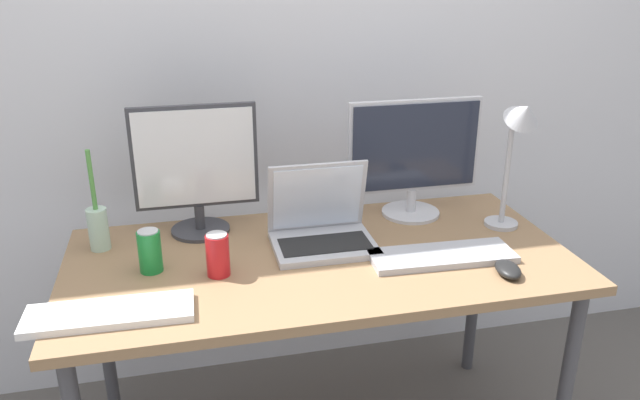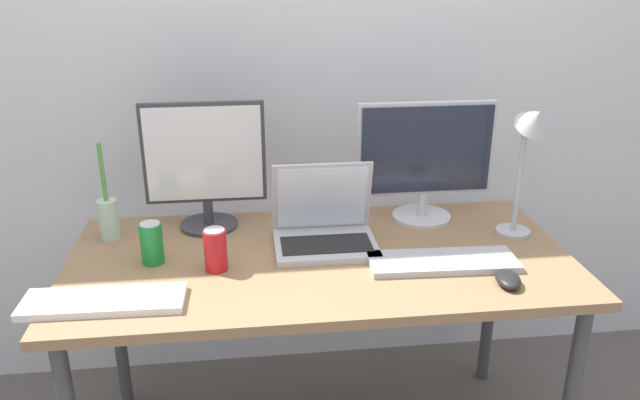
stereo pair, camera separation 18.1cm
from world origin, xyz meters
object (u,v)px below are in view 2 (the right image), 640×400
object	(u,v)px
soda_can_by_laptop	(152,243)
laptop_silver	(324,226)
soda_can_near_keyboard	(215,250)
monitor_center	(425,158)
monitor_left	(205,163)
mouse_by_keyboard	(508,279)
desk_lamp	(530,146)
bamboo_vase	(108,217)
keyboard_main	(443,262)
keyboard_aux	(104,301)
work_desk	(320,275)

from	to	relation	value
soda_can_by_laptop	laptop_silver	bearing A→B (deg)	7.70
laptop_silver	soda_can_near_keyboard	world-z (taller)	laptop_silver
monitor_center	laptop_silver	bearing A→B (deg)	-156.19
monitor_left	mouse_by_keyboard	world-z (taller)	monitor_left
monitor_left	monitor_center	bearing A→B (deg)	-1.27
soda_can_by_laptop	desk_lamp	size ratio (longest dim) A/B	0.28
monitor_center	bamboo_vase	distance (m)	1.04
keyboard_main	soda_can_near_keyboard	xyz separation A→B (m)	(-0.66, 0.05, 0.05)
keyboard_aux	bamboo_vase	bearing A→B (deg)	99.51
work_desk	keyboard_main	xyz separation A→B (m)	(0.35, -0.10, 0.08)
monitor_center	keyboard_main	world-z (taller)	monitor_center
monitor_left	monitor_center	distance (m)	0.72
work_desk	monitor_center	distance (m)	0.53
keyboard_main	desk_lamp	distance (m)	0.44
keyboard_main	soda_can_by_laptop	xyz separation A→B (m)	(-0.84, 0.12, 0.05)
monitor_left	keyboard_main	size ratio (longest dim) A/B	0.98
mouse_by_keyboard	keyboard_aux	bearing A→B (deg)	-172.67
work_desk	mouse_by_keyboard	bearing A→B (deg)	-25.74
laptop_silver	soda_can_by_laptop	distance (m)	0.52
monitor_left	keyboard_main	xyz separation A→B (m)	(0.69, -0.36, -0.21)
soda_can_by_laptop	keyboard_main	bearing A→B (deg)	-7.96
mouse_by_keyboard	soda_can_near_keyboard	bearing A→B (deg)	175.49
soda_can_by_laptop	bamboo_vase	xyz separation A→B (m)	(-0.16, 0.18, 0.01)
soda_can_by_laptop	soda_can_near_keyboard	bearing A→B (deg)	-19.81
monitor_left	soda_can_near_keyboard	world-z (taller)	monitor_left
laptop_silver	keyboard_aux	bearing A→B (deg)	-153.97
soda_can_near_keyboard	desk_lamp	xyz separation A→B (m)	(0.95, 0.09, 0.25)
monitor_left	mouse_by_keyboard	size ratio (longest dim) A/B	3.86
keyboard_aux	monitor_left	bearing A→B (deg)	63.81
monitor_center	keyboard_aux	distance (m)	1.09
work_desk	soda_can_near_keyboard	world-z (taller)	soda_can_near_keyboard
keyboard_main	keyboard_aux	xyz separation A→B (m)	(-0.94, -0.11, 0.00)
soda_can_near_keyboard	soda_can_by_laptop	bearing A→B (deg)	160.19
laptop_silver	keyboard_main	bearing A→B (deg)	-29.88
work_desk	bamboo_vase	size ratio (longest dim) A/B	4.74
monitor_left	soda_can_near_keyboard	size ratio (longest dim) A/B	3.34
keyboard_aux	soda_can_near_keyboard	xyz separation A→B (m)	(0.28, 0.16, 0.05)
laptop_silver	bamboo_vase	xyz separation A→B (m)	(-0.67, 0.11, 0.02)
keyboard_aux	bamboo_vase	world-z (taller)	bamboo_vase
keyboard_aux	mouse_by_keyboard	bearing A→B (deg)	0.39
soda_can_by_laptop	desk_lamp	distance (m)	1.16
soda_can_near_keyboard	bamboo_vase	xyz separation A→B (m)	(-0.34, 0.25, 0.01)
keyboard_aux	mouse_by_keyboard	world-z (taller)	mouse_by_keyboard
keyboard_main	soda_can_by_laptop	bearing A→B (deg)	174.22
soda_can_by_laptop	mouse_by_keyboard	bearing A→B (deg)	-14.28
monitor_center	soda_can_near_keyboard	world-z (taller)	monitor_center
keyboard_aux	soda_can_by_laptop	distance (m)	0.26
monitor_center	laptop_silver	xyz separation A→B (m)	(-0.36, -0.16, -0.16)
monitor_left	desk_lamp	world-z (taller)	desk_lamp
monitor_center	mouse_by_keyboard	distance (m)	0.53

